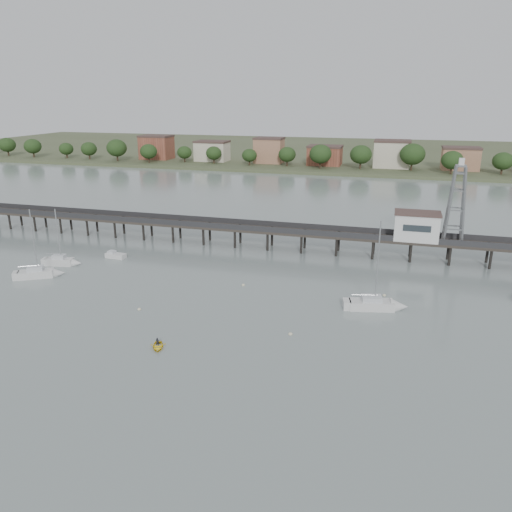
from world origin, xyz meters
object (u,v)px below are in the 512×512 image
(lattice_tower, at_px, (456,205))
(white_tender, at_px, (115,256))
(pier, at_px, (286,231))
(sailboat_c, at_px, (381,305))
(sailboat_a, at_px, (43,273))
(sailboat_b, at_px, (64,262))
(yellow_dinghy, at_px, (158,348))

(lattice_tower, bearing_deg, white_tender, -166.80)
(pier, xyz_separation_m, sailboat_c, (19.94, -25.69, -3.16))
(white_tender, bearing_deg, lattice_tower, 18.44)
(white_tender, bearing_deg, sailboat_a, -111.13)
(sailboat_b, bearing_deg, yellow_dinghy, -49.93)
(pier, distance_m, sailboat_c, 32.67)
(sailboat_a, distance_m, yellow_dinghy, 35.56)
(white_tender, bearing_deg, sailboat_b, -130.91)
(lattice_tower, relative_size, sailboat_c, 1.09)
(yellow_dinghy, bearing_deg, pier, 58.70)
(sailboat_b, height_order, yellow_dinghy, sailboat_b)
(sailboat_c, xyz_separation_m, sailboat_b, (-57.41, 4.62, 0.02))
(sailboat_c, relative_size, white_tender, 3.49)
(yellow_dinghy, bearing_deg, sailboat_c, 13.58)
(sailboat_a, relative_size, sailboat_b, 1.14)
(sailboat_b, height_order, white_tender, sailboat_b)
(sailboat_a, bearing_deg, lattice_tower, -8.42)
(sailboat_a, relative_size, white_tender, 3.12)
(sailboat_c, relative_size, sailboat_b, 1.27)
(pier, height_order, sailboat_b, sailboat_b)
(sailboat_a, bearing_deg, yellow_dinghy, -60.55)
(sailboat_a, height_order, yellow_dinghy, sailboat_a)
(sailboat_c, bearing_deg, white_tender, 155.42)
(lattice_tower, distance_m, sailboat_c, 30.05)
(pier, relative_size, sailboat_b, 13.44)
(sailboat_c, bearing_deg, pier, 115.59)
(pier, distance_m, sailboat_b, 43.10)
(lattice_tower, height_order, sailboat_a, lattice_tower)
(sailboat_a, distance_m, sailboat_c, 57.10)
(sailboat_a, distance_m, sailboat_b, 6.44)
(pier, bearing_deg, sailboat_c, -52.18)
(sailboat_a, relative_size, sailboat_c, 0.89)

